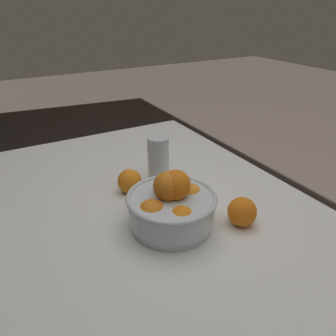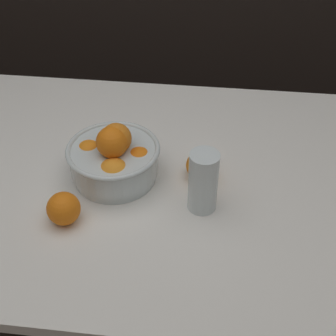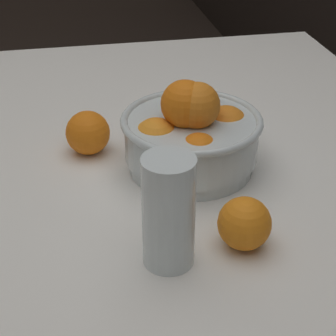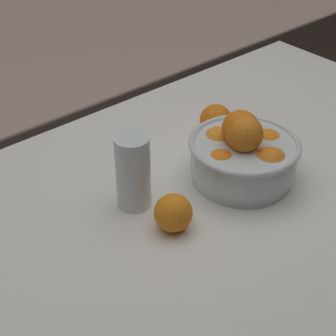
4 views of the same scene
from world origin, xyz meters
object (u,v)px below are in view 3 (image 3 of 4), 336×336
(orange_loose_near_bowl, at_px, (244,223))
(orange_loose_front, at_px, (88,133))
(juice_glass, at_px, (169,218))
(fruit_bowl, at_px, (191,135))

(orange_loose_near_bowl, bearing_deg, orange_loose_front, -147.56)
(juice_glass, bearing_deg, orange_loose_near_bowl, 95.83)
(juice_glass, xyz_separation_m, orange_loose_front, (-0.30, -0.08, -0.03))
(fruit_bowl, height_order, orange_loose_front, fruit_bowl)
(juice_glass, distance_m, orange_loose_near_bowl, 0.11)
(orange_loose_near_bowl, bearing_deg, fruit_bowl, -173.42)
(fruit_bowl, distance_m, juice_glass, 0.24)
(orange_loose_near_bowl, xyz_separation_m, orange_loose_front, (-0.29, -0.19, 0.00))
(juice_glass, bearing_deg, orange_loose_front, -164.96)
(orange_loose_near_bowl, height_order, orange_loose_front, orange_loose_front)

